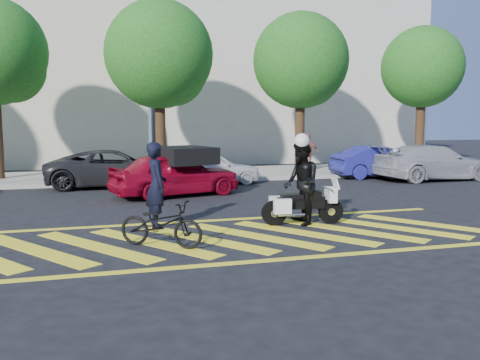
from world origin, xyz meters
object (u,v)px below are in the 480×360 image
object	(u,v)px
bicycle	(161,224)
red_convertible	(175,174)
parked_mid_left	(115,168)
officer_bike	(156,185)
parked_far_right	(433,162)
parked_mid_right	(214,168)
officer_moto	(301,183)
parked_right	(380,162)
police_motorcycle	(301,205)

from	to	relation	value
bicycle	red_convertible	distance (m)	6.80
red_convertible	parked_mid_left	world-z (taller)	red_convertible
officer_bike	parked_far_right	size ratio (longest dim) A/B	0.39
parked_mid_right	red_convertible	bearing A→B (deg)	149.01
officer_bike	bicycle	size ratio (longest dim) A/B	1.14
officer_moto	parked_right	bearing A→B (deg)	145.24
bicycle	officer_moto	world-z (taller)	officer_moto
police_motorcycle	officer_moto	xyz separation A→B (m)	(-0.01, -0.00, 0.52)
bicycle	red_convertible	world-z (taller)	red_convertible
officer_bike	red_convertible	distance (m)	5.02
parked_mid_left	parked_far_right	size ratio (longest dim) A/B	0.98
bicycle	officer_moto	size ratio (longest dim) A/B	0.87
officer_bike	red_convertible	world-z (taller)	officer_bike
parked_mid_left	parked_right	world-z (taller)	parked_mid_left
bicycle	officer_moto	distance (m)	3.72
bicycle	parked_mid_right	bearing A→B (deg)	14.54
parked_mid_right	officer_bike	bearing A→B (deg)	161.59
officer_moto	red_convertible	size ratio (longest dim) A/B	0.47
officer_bike	parked_mid_left	world-z (taller)	officer_bike
bicycle	parked_right	world-z (taller)	parked_right
officer_bike	parked_right	distance (m)	13.09
parked_right	parked_far_right	xyz separation A→B (m)	(1.62, -1.40, 0.05)
bicycle	parked_mid_right	distance (m)	10.04
officer_bike	officer_moto	bearing A→B (deg)	-105.79
officer_bike	red_convertible	bearing A→B (deg)	-19.95
parked_mid_right	parked_right	world-z (taller)	parked_right
police_motorcycle	parked_far_right	xyz separation A→B (m)	(8.79, 6.94, 0.26)
red_convertible	parked_right	xyz separation A→B (m)	(9.33, 2.92, -0.04)
officer_moto	parked_right	distance (m)	11.01
red_convertible	officer_moto	bearing A→B (deg)	-175.02
parked_mid_left	parked_far_right	bearing A→B (deg)	-92.80
police_motorcycle	officer_moto	world-z (taller)	officer_moto
parked_far_right	parked_right	bearing A→B (deg)	47.92
parked_mid_right	parked_far_right	world-z (taller)	parked_far_right
red_convertible	parked_mid_right	world-z (taller)	red_convertible
officer_bike	parked_right	world-z (taller)	officer_bike
bicycle	parked_far_right	size ratio (longest dim) A/B	0.34
officer_moto	police_motorcycle	bearing A→B (deg)	109.75
police_motorcycle	officer_moto	bearing A→B (deg)	-160.25
police_motorcycle	parked_mid_right	bearing A→B (deg)	97.36
officer_moto	red_convertible	bearing A→B (deg)	-152.41
officer_moto	parked_mid_left	bearing A→B (deg)	-148.58
parked_mid_right	parked_right	distance (m)	7.37
officer_bike	police_motorcycle	size ratio (longest dim) A/B	0.99
parked_mid_right	police_motorcycle	bearing A→B (deg)	-174.78
bicycle	parked_mid_left	xyz separation A→B (m)	(-0.51, 9.59, 0.23)
red_convertible	parked_right	bearing A→B (deg)	-89.30
red_convertible	parked_far_right	distance (m)	11.06
police_motorcycle	parked_mid_left	distance (m)	9.25
police_motorcycle	parked_mid_right	distance (m)	8.25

